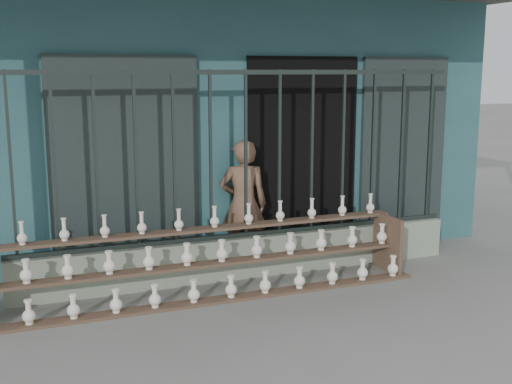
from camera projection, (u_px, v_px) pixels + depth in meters
name	position (u px, v px, depth m)	size (l,w,h in m)	color
ground	(296.00, 317.00, 5.90)	(60.00, 60.00, 0.00)	slate
workshop_building	(177.00, 113.00, 9.47)	(7.40, 6.60, 3.21)	#2B565B
parapet_wall	(246.00, 256.00, 7.05)	(5.00, 0.20, 0.45)	gray
security_fence	(246.00, 155.00, 6.84)	(5.00, 0.04, 1.80)	#283330
shelf_rack	(205.00, 261.00, 6.43)	(4.50, 0.68, 0.85)	brown
elderly_woman	(243.00, 204.00, 7.27)	(0.54, 0.36, 1.48)	brown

